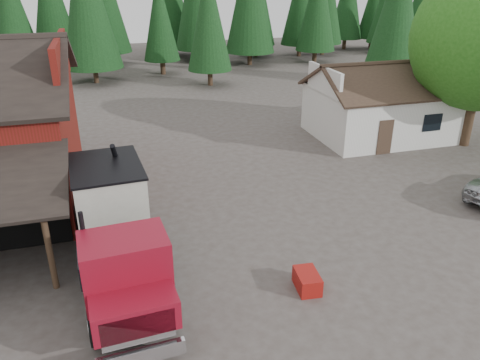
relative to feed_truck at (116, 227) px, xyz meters
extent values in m
plane|color=#453D36|center=(3.49, -2.19, -1.90)|extent=(120.00, 120.00, 0.00)
cube|color=maroon|center=(-1.51, 7.81, 4.10)|extent=(0.25, 7.00, 2.00)
cylinder|color=#382619|center=(-2.11, -0.09, -0.50)|extent=(0.20, 0.20, 2.80)
cube|color=silver|center=(16.49, 10.81, -0.40)|extent=(8.00, 6.00, 3.00)
cube|color=#38281E|center=(16.49, 9.31, 1.85)|extent=(8.60, 3.42, 1.80)
cube|color=#38281E|center=(16.49, 12.31, 1.85)|extent=(8.60, 3.42, 1.80)
cube|color=silver|center=(12.49, 10.81, 1.85)|extent=(0.20, 4.20, 1.50)
cube|color=silver|center=(20.49, 10.81, 1.85)|extent=(0.20, 4.20, 1.50)
cube|color=#38281E|center=(14.99, 7.79, -0.90)|extent=(0.90, 0.06, 2.00)
cube|color=black|center=(17.99, 7.79, -0.30)|extent=(1.20, 0.06, 1.00)
cylinder|color=#382619|center=(20.49, 7.81, -0.30)|extent=(0.60, 0.60, 3.20)
sphere|color=#215F15|center=(19.29, 8.61, 3.10)|extent=(4.40, 4.40, 4.40)
cylinder|color=#382619|center=(9.49, 27.81, -1.10)|extent=(0.44, 0.44, 1.60)
cone|color=black|center=(9.49, 27.81, 4.00)|extent=(3.96, 3.96, 9.00)
cylinder|color=#382619|center=(25.49, 23.81, -1.10)|extent=(0.44, 0.44, 1.60)
cone|color=black|center=(25.49, 23.81, 5.00)|extent=(4.84, 4.84, 11.00)
cylinder|color=#382619|center=(-0.51, 31.81, -1.10)|extent=(0.44, 0.44, 1.60)
cylinder|color=black|center=(-0.84, -3.04, -1.36)|extent=(0.42, 1.10, 1.08)
cylinder|color=black|center=(1.23, -2.90, -1.36)|extent=(0.42, 1.10, 1.08)
cylinder|color=black|center=(-1.16, 1.67, -1.36)|extent=(0.42, 1.10, 1.08)
cylinder|color=black|center=(0.91, 1.81, -1.36)|extent=(0.42, 1.10, 1.08)
cylinder|color=black|center=(-1.25, 3.04, -1.36)|extent=(0.42, 1.10, 1.08)
cylinder|color=black|center=(0.81, 3.18, -1.36)|extent=(0.42, 1.10, 1.08)
cube|color=black|center=(-0.02, 0.17, -0.96)|extent=(1.66, 8.52, 0.39)
cube|color=silver|center=(0.30, -4.50, -1.36)|extent=(2.27, 0.33, 0.44)
cube|color=silver|center=(0.29, -4.40, -0.57)|extent=(1.87, 0.23, 0.89)
cube|color=maroon|center=(0.25, -3.81, -0.42)|extent=(2.30, 1.43, 0.84)
cube|color=maroon|center=(0.17, -2.53, 0.12)|extent=(2.47, 1.83, 1.82)
cube|color=black|center=(0.22, -3.32, 0.41)|extent=(2.07, 0.22, 0.89)
cylinder|color=black|center=(-0.88, -1.72, 0.66)|extent=(0.15, 0.15, 1.77)
cube|color=black|center=(0.10, -1.55, 0.07)|extent=(2.41, 0.28, 1.57)
cube|color=black|center=(-0.11, 1.54, -0.70)|extent=(2.89, 5.87, 0.16)
cube|color=#BCB8A9|center=(-0.11, 1.54, 0.76)|extent=(2.48, 3.39, 1.57)
cone|color=#BCB8A9|center=(-0.11, 1.54, -0.23)|extent=(2.31, 2.31, 0.69)
cube|color=black|center=(-0.11, 1.54, 1.57)|extent=(2.58, 3.50, 0.08)
cylinder|color=black|center=(0.38, 2.96, 0.66)|extent=(0.59, 2.17, 3.00)
cube|color=maroon|center=(-0.86, 3.86, -0.42)|extent=(0.64, 0.83, 0.44)
cylinder|color=silver|center=(1.25, -1.82, -1.06)|extent=(0.62, 1.02, 0.55)
cube|color=maroon|center=(5.79, -2.46, -1.60)|extent=(0.80, 1.16, 0.60)
camera|label=1|loc=(0.18, -13.90, 7.61)|focal=35.00mm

